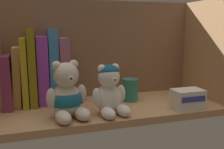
% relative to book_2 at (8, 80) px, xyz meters
% --- Properties ---
extents(shelf_board, '(0.69, 0.25, 0.02)m').
position_rel_book_2_xyz_m(shelf_board, '(0.26, -0.10, -0.09)').
color(shelf_board, tan).
rests_on(shelf_board, ground).
extents(shelf_back_panel, '(0.72, 0.01, 0.34)m').
position_rel_book_2_xyz_m(shelf_back_panel, '(0.26, 0.03, 0.07)').
color(shelf_back_panel, '#886146').
rests_on(shelf_back_panel, ground).
extents(shelf_side_panel_right, '(0.02, 0.27, 0.34)m').
position_rel_book_2_xyz_m(shelf_side_panel_right, '(0.62, -0.10, 0.07)').
color(shelf_side_panel_right, tan).
rests_on(shelf_side_panel_right, ground).
extents(book_2, '(0.03, 0.15, 0.15)m').
position_rel_book_2_xyz_m(book_2, '(0.00, 0.00, 0.00)').
color(book_2, '#7B2B51').
rests_on(book_2, shelf_board).
extents(book_3, '(0.03, 0.11, 0.18)m').
position_rel_book_2_xyz_m(book_3, '(0.03, 0.00, 0.01)').
color(book_3, '#BD8D45').
rests_on(book_3, shelf_board).
extents(book_4, '(0.02, 0.13, 0.20)m').
position_rel_book_2_xyz_m(book_4, '(0.05, 0.00, 0.02)').
color(book_4, '#B39B1D').
rests_on(book_4, shelf_board).
extents(book_5, '(0.02, 0.13, 0.23)m').
position_rel_book_2_xyz_m(book_5, '(0.07, 0.00, 0.04)').
color(book_5, olive).
rests_on(book_5, shelf_board).
extents(book_6, '(0.03, 0.10, 0.21)m').
position_rel_book_2_xyz_m(book_6, '(0.10, 0.00, 0.03)').
color(book_6, purple).
rests_on(book_6, shelf_board).
extents(book_7, '(0.03, 0.09, 0.23)m').
position_rel_book_2_xyz_m(book_7, '(0.13, 0.00, 0.04)').
color(book_7, '#3D85C7').
rests_on(book_7, shelf_board).
extents(book_8, '(0.03, 0.11, 0.20)m').
position_rel_book_2_xyz_m(book_8, '(0.16, 0.00, 0.02)').
color(book_8, '#9E5B7B').
rests_on(book_8, shelf_board).
extents(teddy_bear_larger, '(0.11, 0.12, 0.15)m').
position_rel_book_2_xyz_m(teddy_bear_larger, '(0.15, -0.16, -0.02)').
color(teddy_bear_larger, beige).
rests_on(teddy_bear_larger, shelf_board).
extents(teddy_bear_smaller, '(0.10, 0.11, 0.14)m').
position_rel_book_2_xyz_m(teddy_bear_smaller, '(0.27, -0.16, -0.01)').
color(teddy_bear_smaller, white).
rests_on(teddy_bear_smaller, shelf_board).
extents(pillar_candle, '(0.05, 0.05, 0.07)m').
position_rel_book_2_xyz_m(pillar_candle, '(0.36, -0.06, -0.04)').
color(pillar_candle, '#2D7A66').
rests_on(pillar_candle, shelf_board).
extents(small_product_box, '(0.09, 0.06, 0.06)m').
position_rel_book_2_xyz_m(small_product_box, '(0.49, -0.18, -0.05)').
color(small_product_box, silver).
rests_on(small_product_box, shelf_board).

